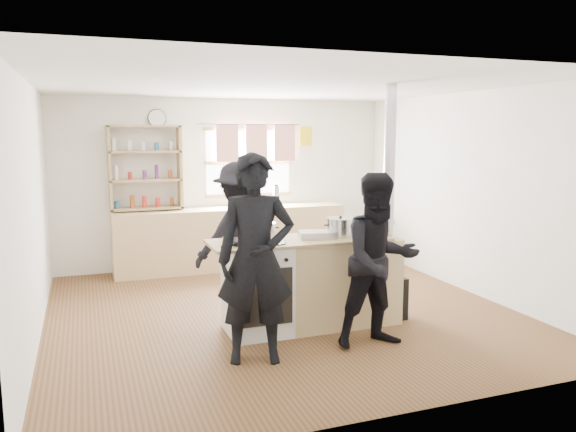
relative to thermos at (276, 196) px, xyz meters
The scene contains 14 objects.
ground 2.56m from the thermos, 107.53° to the right, with size 5.00×5.00×0.01m, color brown.
back_counter 0.93m from the thermos, behind, with size 3.40×0.55×0.90m, color tan.
shelving_unit 1.96m from the thermos, behind, with size 1.00×0.28×1.20m.
thermos is the anchor object (origin of this frame).
cooking_island 2.89m from the thermos, 101.36° to the right, with size 1.97×0.64×0.93m.
skillet_greens 3.12m from the thermos, 113.75° to the right, with size 0.46×0.46×0.05m.
roast_tray 2.82m from the thermos, 100.34° to the right, with size 0.41×0.33×0.07m.
stockpot_stove 2.86m from the thermos, 111.30° to the right, with size 0.24×0.24×0.19m.
stockpot_counter 2.80m from the thermos, 95.09° to the right, with size 0.29×0.29×0.22m.
bread_board 2.81m from the thermos, 86.57° to the right, with size 0.34×0.29×0.12m.
flue_heater 2.84m from the thermos, 83.76° to the right, with size 0.35×0.35×2.50m.
person_near_left 3.70m from the thermos, 111.60° to the right, with size 0.67×0.44×1.83m, color black.
person_near_right 3.50m from the thermos, 92.89° to the right, with size 0.80×0.62×1.64m, color black.
person_far 2.20m from the thermos, 119.56° to the right, with size 1.08×0.62×1.68m, color black.
Camera 1 is at (-2.02, -5.76, 2.00)m, focal length 35.00 mm.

